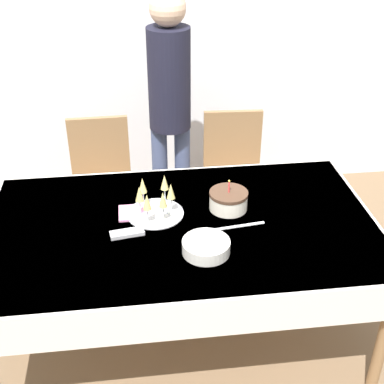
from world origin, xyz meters
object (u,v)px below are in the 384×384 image
object	(u,v)px
champagne_tray	(155,200)
person_standing	(170,97)
dining_chair_far_left	(102,183)
plate_stack_main	(206,247)
dining_chair_far_right	(233,175)
birthday_cake	(228,200)

from	to	relation	value
champagne_tray	person_standing	world-z (taller)	person_standing
dining_chair_far_left	plate_stack_main	world-z (taller)	dining_chair_far_left
dining_chair_far_right	person_standing	distance (m)	0.70
dining_chair_far_left	dining_chair_far_right	world-z (taller)	same
champagne_tray	plate_stack_main	xyz separation A→B (m)	(0.22, -0.36, -0.05)
plate_stack_main	person_standing	distance (m)	1.35
dining_chair_far_right	plate_stack_main	bearing A→B (deg)	-107.38
dining_chair_far_left	dining_chair_far_right	size ratio (longest dim) A/B	1.00
champagne_tray	plate_stack_main	size ratio (longest dim) A/B	1.31
dining_chair_far_left	birthday_cake	bearing A→B (deg)	-48.35
dining_chair_far_left	plate_stack_main	bearing A→B (deg)	-65.27
dining_chair_far_left	person_standing	size ratio (longest dim) A/B	0.55
person_standing	champagne_tray	bearing A→B (deg)	-99.78
plate_stack_main	dining_chair_far_left	bearing A→B (deg)	114.73
person_standing	dining_chair_far_left	bearing A→B (deg)	-162.48
dining_chair_far_right	plate_stack_main	world-z (taller)	dining_chair_far_right
dining_chair_far_left	birthday_cake	world-z (taller)	dining_chair_far_left
birthday_cake	dining_chair_far_left	bearing A→B (deg)	131.65
birthday_cake	plate_stack_main	xyz separation A→B (m)	(-0.17, -0.37, -0.02)
dining_chair_far_left	dining_chair_far_right	distance (m)	0.90
dining_chair_far_right	champagne_tray	distance (m)	1.05
champagne_tray	plate_stack_main	world-z (taller)	champagne_tray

